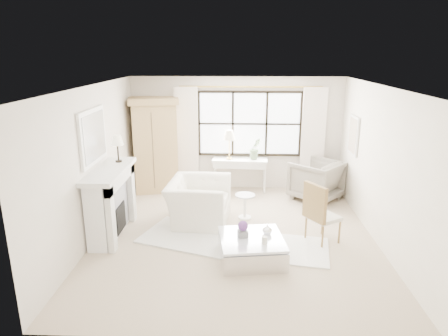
% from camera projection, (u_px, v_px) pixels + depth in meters
% --- Properties ---
extents(floor, '(5.50, 5.50, 0.00)m').
position_uv_depth(floor, '(235.00, 236.00, 7.31)').
color(floor, '#BFA98E').
rests_on(floor, ground).
extents(ceiling, '(5.50, 5.50, 0.00)m').
position_uv_depth(ceiling, '(236.00, 86.00, 6.55)').
color(ceiling, white).
rests_on(ceiling, ground).
extents(wall_back, '(5.00, 0.00, 5.00)m').
position_uv_depth(wall_back, '(237.00, 134.00, 9.57)').
color(wall_back, beige).
rests_on(wall_back, ground).
extents(wall_front, '(5.00, 0.00, 5.00)m').
position_uv_depth(wall_front, '(232.00, 235.00, 4.29)').
color(wall_front, beige).
rests_on(wall_front, ground).
extents(wall_left, '(0.00, 5.50, 5.50)m').
position_uv_depth(wall_left, '(94.00, 164.00, 7.02)').
color(wall_left, beige).
rests_on(wall_left, ground).
extents(wall_right, '(0.00, 5.50, 5.50)m').
position_uv_depth(wall_right, '(381.00, 167.00, 6.83)').
color(wall_right, white).
rests_on(wall_right, ground).
extents(window_pane, '(2.40, 0.02, 1.50)m').
position_uv_depth(window_pane, '(250.00, 124.00, 9.47)').
color(window_pane, white).
rests_on(window_pane, wall_back).
extents(window_frame, '(2.50, 0.04, 1.50)m').
position_uv_depth(window_frame, '(250.00, 124.00, 9.46)').
color(window_frame, black).
rests_on(window_frame, wall_back).
extents(curtain_rod, '(3.30, 0.04, 0.04)m').
position_uv_depth(curtain_rod, '(250.00, 87.00, 9.16)').
color(curtain_rod, '#A68739').
rests_on(curtain_rod, wall_back).
extents(curtain_left, '(0.55, 0.10, 2.47)m').
position_uv_depth(curtain_left, '(187.00, 139.00, 9.55)').
color(curtain_left, silver).
rests_on(curtain_left, ground).
extents(curtain_right, '(0.55, 0.10, 2.47)m').
position_uv_depth(curtain_right, '(313.00, 140.00, 9.43)').
color(curtain_right, white).
rests_on(curtain_right, ground).
extents(fireplace, '(0.58, 1.66, 1.26)m').
position_uv_depth(fireplace, '(110.00, 201.00, 7.21)').
color(fireplace, silver).
rests_on(fireplace, ground).
extents(mirror_frame, '(0.05, 1.15, 0.95)m').
position_uv_depth(mirror_frame, '(93.00, 136.00, 6.89)').
color(mirror_frame, white).
rests_on(mirror_frame, wall_left).
extents(mirror_glass, '(0.02, 1.00, 0.80)m').
position_uv_depth(mirror_glass, '(95.00, 136.00, 6.88)').
color(mirror_glass, silver).
rests_on(mirror_glass, wall_left).
extents(art_frame, '(0.04, 0.62, 0.82)m').
position_uv_depth(art_frame, '(354.00, 135.00, 8.41)').
color(art_frame, silver).
rests_on(art_frame, wall_right).
extents(art_canvas, '(0.01, 0.52, 0.72)m').
position_uv_depth(art_canvas, '(353.00, 135.00, 8.41)').
color(art_canvas, beige).
rests_on(art_canvas, wall_right).
extents(mantel_lamp, '(0.22, 0.22, 0.51)m').
position_uv_depth(mantel_lamp, '(117.00, 141.00, 7.37)').
color(mantel_lamp, black).
rests_on(mantel_lamp, fireplace).
extents(armoire, '(1.24, 0.92, 2.24)m').
position_uv_depth(armoire, '(155.00, 145.00, 9.41)').
color(armoire, tan).
rests_on(armoire, floor).
extents(console_table, '(1.32, 0.53, 0.80)m').
position_uv_depth(console_table, '(240.00, 175.00, 9.57)').
color(console_table, silver).
rests_on(console_table, floor).
extents(console_lamp, '(0.28, 0.28, 0.69)m').
position_uv_depth(console_lamp, '(229.00, 136.00, 9.30)').
color(console_lamp, '#B68F3F').
rests_on(console_lamp, console_table).
extents(orchid_plant, '(0.35, 0.31, 0.51)m').
position_uv_depth(orchid_plant, '(255.00, 149.00, 9.37)').
color(orchid_plant, '#5C764E').
rests_on(orchid_plant, console_table).
extents(side_table, '(0.40, 0.40, 0.51)m').
position_uv_depth(side_table, '(245.00, 203.00, 8.01)').
color(side_table, white).
rests_on(side_table, floor).
extents(rug_left, '(2.01, 1.70, 0.03)m').
position_uv_depth(rug_left, '(192.00, 236.00, 7.28)').
color(rug_left, white).
rests_on(rug_left, floor).
extents(rug_right, '(1.60, 1.31, 0.03)m').
position_uv_depth(rug_right, '(285.00, 249.00, 6.82)').
color(rug_right, white).
rests_on(rug_right, floor).
extents(club_armchair, '(1.23, 1.38, 0.84)m').
position_uv_depth(club_armchair, '(199.00, 201.00, 7.83)').
color(club_armchair, white).
rests_on(club_armchair, floor).
extents(wingback_chair, '(1.38, 1.37, 0.90)m').
position_uv_depth(wingback_chair, '(316.00, 180.00, 9.03)').
color(wingback_chair, gray).
rests_on(wingback_chair, floor).
extents(french_chair, '(0.67, 0.67, 1.08)m').
position_uv_depth(french_chair, '(322.00, 225.00, 7.02)').
color(french_chair, olive).
rests_on(french_chair, floor).
extents(coffee_table, '(1.13, 1.13, 0.38)m').
position_uv_depth(coffee_table, '(251.00, 249.00, 6.45)').
color(coffee_table, silver).
rests_on(coffee_table, floor).
extents(planter_box, '(0.18, 0.18, 0.11)m').
position_uv_depth(planter_box, '(243.00, 234.00, 6.41)').
color(planter_box, slate).
rests_on(planter_box, coffee_table).
extents(planter_flowers, '(0.17, 0.17, 0.17)m').
position_uv_depth(planter_flowers, '(243.00, 226.00, 6.38)').
color(planter_flowers, '#5E307A').
rests_on(planter_flowers, planter_box).
extents(pillar_candle, '(0.09, 0.09, 0.12)m').
position_uv_depth(pillar_candle, '(265.00, 240.00, 6.18)').
color(pillar_candle, beige).
rests_on(pillar_candle, coffee_table).
extents(coffee_vase, '(0.18, 0.18, 0.17)m').
position_uv_depth(coffee_vase, '(267.00, 229.00, 6.51)').
color(coffee_vase, white).
rests_on(coffee_vase, coffee_table).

